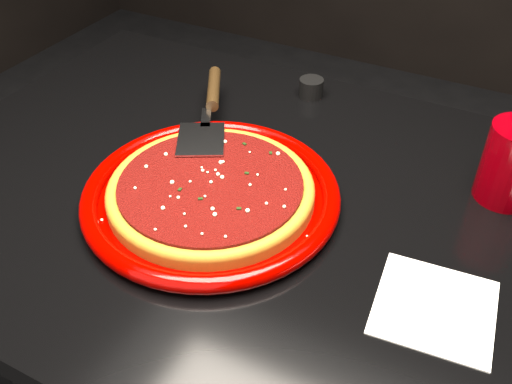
# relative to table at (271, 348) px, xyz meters

# --- Properties ---
(table) EXTENTS (1.20, 0.80, 0.75)m
(table) POSITION_rel_table_xyz_m (0.00, 0.00, 0.00)
(table) COLOR black
(table) RESTS_ON floor
(plate) EXTENTS (0.41, 0.41, 0.03)m
(plate) POSITION_rel_table_xyz_m (-0.08, -0.05, 0.39)
(plate) COLOR #7E0100
(plate) RESTS_ON table
(pizza_crust) EXTENTS (0.33, 0.33, 0.02)m
(pizza_crust) POSITION_rel_table_xyz_m (-0.08, -0.05, 0.39)
(pizza_crust) COLOR #8B5C18
(pizza_crust) RESTS_ON plate
(pizza_crust_rim) EXTENTS (0.33, 0.33, 0.02)m
(pizza_crust_rim) POSITION_rel_table_xyz_m (-0.08, -0.05, 0.40)
(pizza_crust_rim) COLOR #8B5C18
(pizza_crust_rim) RESTS_ON plate
(pizza_sauce) EXTENTS (0.29, 0.29, 0.01)m
(pizza_sauce) POSITION_rel_table_xyz_m (-0.08, -0.05, 0.41)
(pizza_sauce) COLOR #640E0B
(pizza_sauce) RESTS_ON plate
(parmesan_dusting) EXTENTS (0.27, 0.27, 0.01)m
(parmesan_dusting) POSITION_rel_table_xyz_m (-0.08, -0.05, 0.41)
(parmesan_dusting) COLOR #FFF1C4
(parmesan_dusting) RESTS_ON plate
(basil_flecks) EXTENTS (0.24, 0.24, 0.00)m
(basil_flecks) POSITION_rel_table_xyz_m (-0.08, -0.05, 0.41)
(basil_flecks) COLOR black
(basil_flecks) RESTS_ON plate
(pizza_server) EXTENTS (0.23, 0.32, 0.02)m
(pizza_server) POSITION_rel_table_xyz_m (-0.18, 0.11, 0.42)
(pizza_server) COLOR silver
(pizza_server) RESTS_ON plate
(napkin_a) EXTENTS (0.16, 0.16, 0.00)m
(napkin_a) POSITION_rel_table_xyz_m (0.27, -0.10, 0.38)
(napkin_a) COLOR white
(napkin_a) RESTS_ON table
(ramekin) EXTENTS (0.06, 0.06, 0.04)m
(ramekin) POSITION_rel_table_xyz_m (-0.08, 0.32, 0.39)
(ramekin) COLOR black
(ramekin) RESTS_ON table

